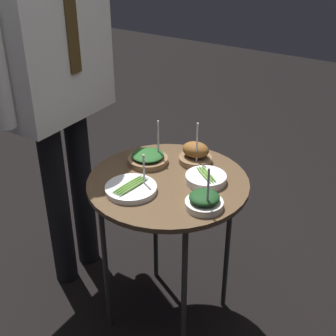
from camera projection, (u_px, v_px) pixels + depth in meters
ground_plane at (168, 314)px, 1.97m from camera, size 8.00×8.00×0.00m
serving_cart at (168, 194)px, 1.67m from camera, size 0.57×0.57×0.66m
bowl_spinach_mid_left at (204, 201)px, 1.49m from camera, size 0.12×0.12×0.16m
bowl_roast_front_left at (196, 154)px, 1.74m from camera, size 0.12×0.12×0.18m
bowl_asparagus_back_right at (131, 188)px, 1.58m from camera, size 0.18×0.18×0.13m
bowl_spinach_center at (148, 158)px, 1.75m from camera, size 0.15×0.15×0.17m
bowl_asparagus_front_center at (206, 178)px, 1.63m from camera, size 0.14×0.14×0.04m
waiter_figure at (53, 60)px, 1.73m from camera, size 0.58×0.22×1.58m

